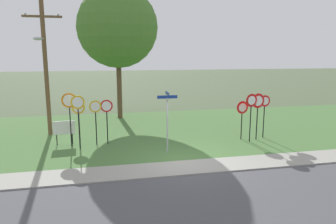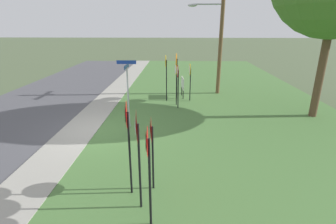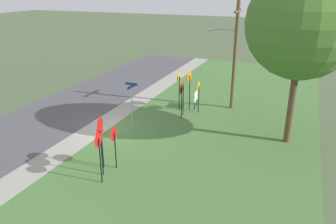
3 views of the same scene
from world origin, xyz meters
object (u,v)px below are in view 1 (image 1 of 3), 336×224
(stop_sign_far_right, at_px, (96,113))
(utility_pole, at_px, (45,63))
(yield_sign_near_right, at_px, (242,111))
(oak_tree_left, at_px, (118,28))
(stop_sign_far_center, at_px, (69,107))
(street_name_post, at_px, (167,117))
(stop_sign_near_right, at_px, (107,112))
(yield_sign_far_right, at_px, (265,107))
(stop_sign_near_left, at_px, (78,111))
(notice_board, at_px, (64,129))
(yield_sign_near_left, at_px, (251,106))
(yield_sign_far_left, at_px, (258,105))
(stop_sign_far_left, at_px, (79,113))

(stop_sign_far_right, height_order, utility_pole, utility_pole)
(yield_sign_near_right, height_order, oak_tree_left, oak_tree_left)
(stop_sign_far_center, distance_m, oak_tree_left, 8.67)
(street_name_post, distance_m, oak_tree_left, 10.23)
(stop_sign_near_right, distance_m, yield_sign_far_right, 8.64)
(oak_tree_left, bearing_deg, stop_sign_near_right, -98.92)
(yield_sign_far_right, relative_size, street_name_post, 0.82)
(yield_sign_near_right, height_order, street_name_post, street_name_post)
(stop_sign_far_right, bearing_deg, oak_tree_left, 67.87)
(stop_sign_near_left, xyz_separation_m, yield_sign_near_right, (8.63, -0.03, -0.36))
(notice_board, bearing_deg, stop_sign_far_right, -19.58)
(stop_sign_near_left, relative_size, stop_sign_far_right, 1.15)
(yield_sign_far_right, xyz_separation_m, oak_tree_left, (-7.56, 7.39, 4.72))
(notice_board, bearing_deg, yield_sign_near_right, -11.81)
(yield_sign_near_left, xyz_separation_m, yield_sign_near_right, (-0.22, 0.57, -0.36))
(stop_sign_far_right, bearing_deg, utility_pole, 127.31)
(yield_sign_far_left, xyz_separation_m, notice_board, (-10.24, 1.26, -1.10))
(utility_pole, bearing_deg, yield_sign_far_left, -16.98)
(stop_sign_near_left, xyz_separation_m, stop_sign_far_center, (-0.46, 0.61, 0.08))
(stop_sign_near_right, height_order, notice_board, stop_sign_near_right)
(stop_sign_far_left, relative_size, stop_sign_far_center, 0.80)
(yield_sign_far_right, bearing_deg, stop_sign_near_right, 171.81)
(stop_sign_near_right, distance_m, oak_tree_left, 8.37)
(stop_sign_far_right, height_order, street_name_post, street_name_post)
(yield_sign_near_right, bearing_deg, stop_sign_far_center, 170.61)
(yield_sign_far_left, distance_m, utility_pole, 12.02)
(stop_sign_far_right, relative_size, yield_sign_far_right, 0.96)
(stop_sign_far_right, height_order, notice_board, stop_sign_far_right)
(utility_pole, bearing_deg, yield_sign_near_left, -19.39)
(stop_sign_near_left, distance_m, utility_pole, 4.31)
(stop_sign_far_right, height_order, yield_sign_far_left, yield_sign_far_left)
(yield_sign_near_left, xyz_separation_m, yield_sign_far_left, (0.56, 0.33, -0.01))
(yield_sign_near_right, relative_size, notice_board, 1.71)
(stop_sign_far_left, bearing_deg, stop_sign_near_left, -89.01)
(yield_sign_near_left, bearing_deg, stop_sign_near_right, 161.33)
(yield_sign_near_right, height_order, yield_sign_far_right, yield_sign_far_right)
(yield_sign_far_right, bearing_deg, stop_sign_far_right, 172.64)
(stop_sign_far_center, bearing_deg, oak_tree_left, 70.69)
(stop_sign_near_right, relative_size, yield_sign_far_right, 0.97)
(stop_sign_near_left, xyz_separation_m, utility_pole, (-1.89, 3.18, 2.21))
(stop_sign_near_left, relative_size, yield_sign_near_left, 1.03)
(stop_sign_near_right, relative_size, stop_sign_far_center, 0.85)
(yield_sign_far_left, bearing_deg, utility_pole, 152.96)
(stop_sign_far_left, distance_m, utility_pole, 3.61)
(stop_sign_far_right, relative_size, yield_sign_near_right, 1.09)
(street_name_post, bearing_deg, yield_sign_far_right, 15.06)
(stop_sign_far_center, xyz_separation_m, street_name_post, (4.59, -2.07, -0.26))
(yield_sign_far_right, height_order, notice_board, yield_sign_far_right)
(yield_sign_far_right, bearing_deg, utility_pole, 161.23)
(street_name_post, bearing_deg, stop_sign_near_left, 161.19)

